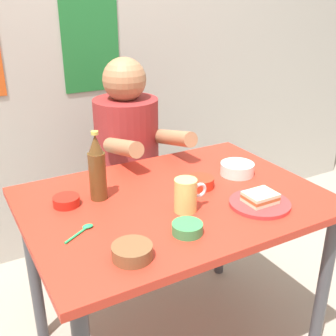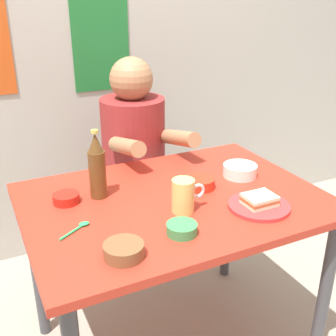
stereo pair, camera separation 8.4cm
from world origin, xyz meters
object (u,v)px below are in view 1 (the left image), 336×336
object	(u,v)px
plate_orange	(260,203)
beer_bottle	(97,169)
dining_table	(174,219)
stool	(130,212)
person_seated	(128,140)
beer_mug	(186,195)
rice_bowl_white	(237,168)
sandwich	(260,197)

from	to	relation	value
plate_orange	beer_bottle	world-z (taller)	beer_bottle
dining_table	beer_bottle	size ratio (longest dim) A/B	4.20
stool	person_seated	world-z (taller)	person_seated
stool	plate_orange	bearing A→B (deg)	-80.02
beer_bottle	dining_table	bearing A→B (deg)	-27.47
beer_mug	rice_bowl_white	xyz separation A→B (m)	(0.35, 0.16, -0.03)
stool	rice_bowl_white	xyz separation A→B (m)	(0.25, -0.58, 0.42)
dining_table	plate_orange	bearing A→B (deg)	-41.29
person_seated	beer_bottle	size ratio (longest dim) A/B	2.75
person_seated	beer_mug	xyz separation A→B (m)	(-0.11, -0.73, 0.03)
beer_mug	beer_bottle	size ratio (longest dim) A/B	0.48
stool	beer_bottle	size ratio (longest dim) A/B	1.72
beer_bottle	plate_orange	bearing A→B (deg)	-34.75
dining_table	sandwich	xyz separation A→B (m)	(0.24, -0.21, 0.13)
sandwich	beer_mug	distance (m)	0.27
beer_mug	rice_bowl_white	distance (m)	0.39
beer_mug	beer_bottle	bearing A→B (deg)	134.24
beer_bottle	beer_mug	bearing A→B (deg)	-45.76
person_seated	beer_mug	distance (m)	0.74
person_seated	sandwich	bearing A→B (deg)	-79.89
sandwich	rice_bowl_white	world-z (taller)	same
stool	beer_mug	world-z (taller)	beer_mug
sandwich	beer_mug	bearing A→B (deg)	158.87
beer_mug	plate_orange	bearing A→B (deg)	-21.13
person_seated	sandwich	xyz separation A→B (m)	(0.15, -0.83, 0.01)
person_seated	sandwich	size ratio (longest dim) A/B	6.54
plate_orange	beer_bottle	bearing A→B (deg)	145.25
plate_orange	sandwich	world-z (taller)	sandwich
plate_orange	beer_mug	size ratio (longest dim) A/B	1.75
beer_mug	sandwich	bearing A→B (deg)	-21.13
person_seated	beer_bottle	world-z (taller)	person_seated
beer_bottle	stool	bearing A→B (deg)	55.98
beer_mug	rice_bowl_white	size ratio (longest dim) A/B	0.90
sandwich	beer_mug	xyz separation A→B (m)	(-0.25, 0.10, 0.03)
person_seated	beer_bottle	xyz separation A→B (m)	(-0.34, -0.49, 0.09)
rice_bowl_white	plate_orange	bearing A→B (deg)	-111.00
beer_bottle	sandwich	bearing A→B (deg)	-34.75
dining_table	rice_bowl_white	world-z (taller)	rice_bowl_white
dining_table	person_seated	xyz separation A→B (m)	(0.09, 0.62, 0.12)
stool	person_seated	distance (m)	0.42
sandwich	beer_bottle	size ratio (longest dim) A/B	0.42
stool	beer_bottle	distance (m)	0.79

